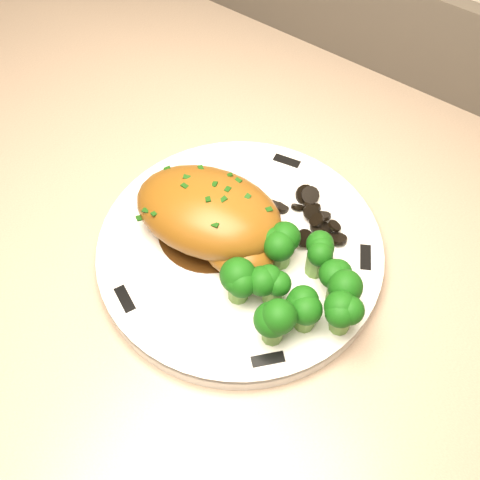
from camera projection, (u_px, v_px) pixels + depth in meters
The scene contains 10 objects.
plate at pixel (240, 251), 0.59m from camera, with size 0.28×0.28×0.02m, color white.
rim_accent_0 at pixel (365, 257), 0.57m from camera, with size 0.03×0.01×0.00m, color black.
rim_accent_1 at pixel (287, 161), 0.64m from camera, with size 0.03×0.01×0.00m, color black.
rim_accent_2 at pixel (155, 181), 0.63m from camera, with size 0.03×0.01×0.00m, color black.
rim_accent_3 at pixel (125, 299), 0.55m from camera, with size 0.03×0.01×0.00m, color black.
rim_accent_4 at pixel (268, 359), 0.51m from camera, with size 0.03×0.01×0.00m, color black.
gravy_pool at pixel (210, 229), 0.59m from camera, with size 0.10×0.10×0.00m, color #3B200A.
chicken_breast at pixel (212, 217), 0.57m from camera, with size 0.17×0.12×0.06m.
mushroom_pile at pixel (303, 220), 0.59m from camera, with size 0.08×0.06×0.02m.
broccoli_florets at pixel (296, 288), 0.53m from camera, with size 0.12×0.11×0.04m.
Camera 1 is at (0.01, 1.39, 1.42)m, focal length 45.00 mm.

